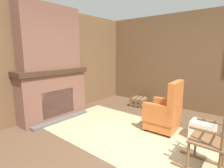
{
  "coord_description": "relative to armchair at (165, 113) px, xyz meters",
  "views": [
    {
      "loc": [
        1.22,
        -2.27,
        1.62
      ],
      "look_at": [
        -1.24,
        0.71,
        0.9
      ],
      "focal_mm": 28.0,
      "sensor_mm": 36.0,
      "label": 1
    }
  ],
  "objects": [
    {
      "name": "chimney_breast",
      "position": [
        -2.4,
        -1.03,
        1.55
      ],
      "size": [
        0.4,
        1.43,
        1.44
      ],
      "color": "brown",
      "rests_on": "fireplace_hearth"
    },
    {
      "name": "oil_lamp_vase",
      "position": [
        -2.45,
        -1.32,
        0.92
      ],
      "size": [
        0.11,
        0.11,
        0.25
      ],
      "color": "silver",
      "rests_on": "fireplace_hearth"
    },
    {
      "name": "armchair",
      "position": [
        0.0,
        0.0,
        0.0
      ],
      "size": [
        0.65,
        0.65,
        1.06
      ],
      "rotation": [
        0.0,
        0.0,
        3.19
      ],
      "color": "#C6662D",
      "rests_on": "ground"
    },
    {
      "name": "fireplace_hearth",
      "position": [
        -2.39,
        -1.03,
        0.22
      ],
      "size": [
        0.67,
        1.72,
        1.21
      ],
      "color": "brown",
      "rests_on": "ground"
    },
    {
      "name": "ground_plane",
      "position": [
        0.11,
        -1.03,
        -0.38
      ],
      "size": [
        14.0,
        14.0,
        0.0
      ],
      "primitive_type": "plane",
      "color": "brown"
    },
    {
      "name": "firewood_stack",
      "position": [
        -1.31,
        1.15,
        -0.25
      ],
      "size": [
        0.48,
        0.49,
        0.26
      ],
      "rotation": [
        0.0,
        0.0,
        0.16
      ],
      "color": "brown",
      "rests_on": "ground"
    },
    {
      "name": "wood_panel_wall_left",
      "position": [
        -2.66,
        -1.03,
        0.96
      ],
      "size": [
        0.06,
        6.08,
        2.67
      ],
      "color": "brown",
      "rests_on": "ground"
    },
    {
      "name": "laundry_basket",
      "position": [
        0.7,
        0.11,
        -0.2
      ],
      "size": [
        0.42,
        0.33,
        0.35
      ],
      "rotation": [
        0.0,
        0.0,
        0.0
      ],
      "color": "white",
      "rests_on": "ground"
    },
    {
      "name": "rocking_chair",
      "position": [
        0.98,
        -0.78,
        0.04
      ],
      "size": [
        0.8,
        0.44,
        1.24
      ],
      "rotation": [
        0.0,
        0.0,
        3.14
      ],
      "color": "brown",
      "rests_on": "ground"
    },
    {
      "name": "wood_panel_wall_back",
      "position": [
        0.13,
        1.74,
        0.96
      ],
      "size": [
        6.08,
        0.09,
        2.67
      ],
      "color": "brown",
      "rests_on": "ground"
    },
    {
      "name": "storage_case",
      "position": [
        -2.45,
        -0.83,
        0.9
      ],
      "size": [
        0.17,
        0.25,
        0.14
      ],
      "color": "black",
      "rests_on": "fireplace_hearth"
    },
    {
      "name": "area_rug",
      "position": [
        -0.54,
        -0.59,
        -0.37
      ],
      "size": [
        3.45,
        1.92,
        0.01
      ],
      "color": "tan",
      "rests_on": "ground"
    }
  ]
}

